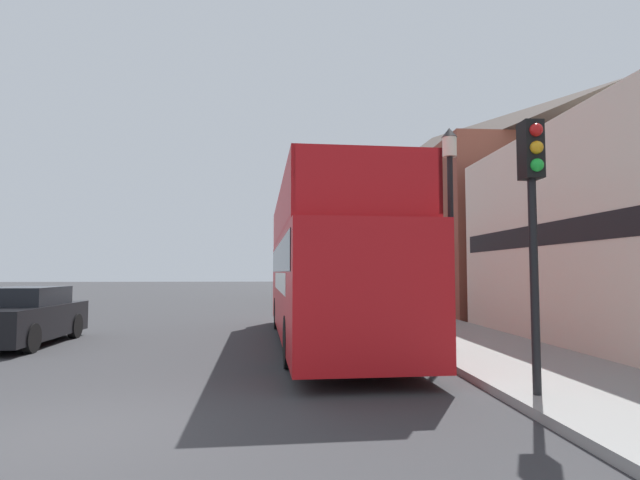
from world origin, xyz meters
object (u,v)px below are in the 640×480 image
(tour_bus, at_px, (326,276))
(lamp_post_second, at_px, (372,227))
(lamp_post_third, at_px, (350,248))
(lamp_post_nearest, at_px, (450,197))
(parked_car_ahead_of_bus, at_px, (331,299))
(parked_car_far_side, at_px, (24,317))
(traffic_signal, at_px, (533,193))

(tour_bus, xyz_separation_m, lamp_post_second, (2.40, 6.10, 1.89))
(tour_bus, xyz_separation_m, lamp_post_third, (2.68, 14.57, 1.47))
(lamp_post_third, bearing_deg, tour_bus, -100.41)
(lamp_post_nearest, xyz_separation_m, lamp_post_third, (0.03, 16.94, -0.34))
(parked_car_ahead_of_bus, height_order, lamp_post_third, lamp_post_third)
(parked_car_far_side, xyz_separation_m, lamp_post_third, (10.49, 14.48, 2.54))
(parked_car_far_side, relative_size, lamp_post_nearest, 0.86)
(lamp_post_third, bearing_deg, parked_car_ahead_of_bus, -104.86)
(lamp_post_third, bearing_deg, traffic_signal, -90.63)
(parked_car_ahead_of_bus, bearing_deg, traffic_signal, -80.97)
(lamp_post_nearest, distance_m, lamp_post_second, 8.48)
(parked_car_ahead_of_bus, relative_size, parked_car_far_side, 0.97)
(parked_car_far_side, distance_m, lamp_post_second, 12.21)
(parked_car_far_side, height_order, traffic_signal, traffic_signal)
(tour_bus, xyz_separation_m, parked_car_ahead_of_bus, (0.91, 7.91, -1.06))
(parked_car_ahead_of_bus, distance_m, lamp_post_third, 7.35)
(tour_bus, distance_m, parked_car_ahead_of_bus, 8.03)
(traffic_signal, bearing_deg, lamp_post_second, 90.22)
(tour_bus, bearing_deg, traffic_signal, -71.77)
(parked_car_ahead_of_bus, distance_m, lamp_post_nearest, 10.81)
(parked_car_ahead_of_bus, relative_size, traffic_signal, 1.06)
(lamp_post_second, bearing_deg, parked_car_ahead_of_bus, 129.53)
(lamp_post_third, bearing_deg, lamp_post_second, -91.90)
(tour_bus, relative_size, traffic_signal, 2.91)
(traffic_signal, relative_size, lamp_post_third, 0.88)
(parked_car_far_side, bearing_deg, lamp_post_second, -150.96)
(parked_car_ahead_of_bus, bearing_deg, tour_bus, -93.63)
(parked_car_far_side, distance_m, lamp_post_nearest, 11.12)
(parked_car_ahead_of_bus, bearing_deg, lamp_post_second, -47.54)
(tour_bus, height_order, traffic_signal, traffic_signal)
(parked_car_far_side, height_order, lamp_post_second, lamp_post_second)
(parked_car_far_side, height_order, lamp_post_nearest, lamp_post_nearest)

